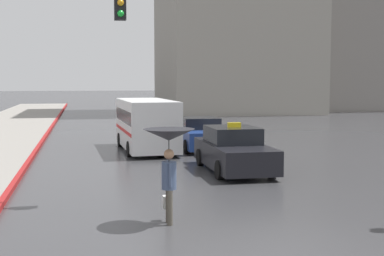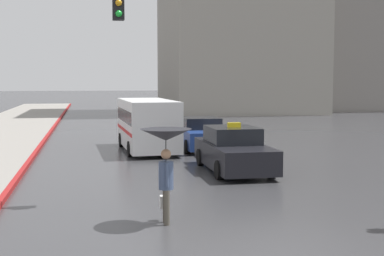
% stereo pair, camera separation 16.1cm
% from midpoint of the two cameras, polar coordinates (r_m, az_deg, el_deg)
% --- Properties ---
extents(ground_plane, '(300.00, 300.00, 0.00)m').
position_cam_midpoint_polar(ground_plane, '(9.84, 7.72, -13.11)').
color(ground_plane, '#38383A').
extents(taxi, '(1.91, 4.54, 1.65)m').
position_cam_midpoint_polar(taxi, '(18.13, 4.21, -2.44)').
color(taxi, black).
rests_on(taxi, ground_plane).
extents(sedan_red, '(1.91, 4.15, 1.41)m').
position_cam_midpoint_polar(sedan_red, '(23.74, 0.66, -0.71)').
color(sedan_red, navy).
rests_on(sedan_red, ground_plane).
extents(ambulance_van, '(2.27, 5.75, 2.22)m').
position_cam_midpoint_polar(ambulance_van, '(23.32, -5.11, 0.59)').
color(ambulance_van, silver).
rests_on(ambulance_van, ground_plane).
extents(pedestrian_with_umbrella, '(1.10, 1.10, 2.04)m').
position_cam_midpoint_polar(pedestrian_with_umbrella, '(11.32, -2.89, -1.99)').
color(pedestrian_with_umbrella, '#4C473D').
rests_on(pedestrian_with_umbrella, ground_plane).
extents(traffic_light, '(3.86, 0.38, 5.63)m').
position_cam_midpoint_polar(traffic_light, '(13.41, -17.15, 8.61)').
color(traffic_light, black).
rests_on(traffic_light, ground_plane).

